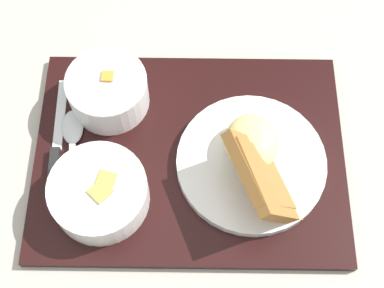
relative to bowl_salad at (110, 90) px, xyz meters
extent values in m
plane|color=#ADA89E|center=(0.12, -0.09, -0.05)|extent=(4.00, 4.00, 0.00)
cube|color=black|center=(0.12, -0.09, -0.04)|extent=(0.45, 0.33, 0.01)
cylinder|color=white|center=(0.00, 0.00, 0.00)|extent=(0.11, 0.11, 0.06)
torus|color=white|center=(0.00, 0.00, 0.02)|extent=(0.12, 0.12, 0.01)
cylinder|color=#8EBC6B|center=(0.01, 0.00, 0.02)|extent=(0.05, 0.05, 0.01)
cylinder|color=#8EBC6B|center=(-0.02, 0.00, 0.01)|extent=(0.04, 0.04, 0.01)
cylinder|color=#8EBC6B|center=(-0.01, 0.00, 0.01)|extent=(0.04, 0.04, 0.01)
cylinder|color=#8EBC6B|center=(0.00, 0.01, 0.02)|extent=(0.05, 0.05, 0.02)
cube|color=orange|center=(-0.01, 0.00, 0.02)|extent=(0.03, 0.03, 0.01)
cube|color=orange|center=(0.00, 0.01, 0.02)|extent=(0.02, 0.02, 0.02)
cylinder|color=white|center=(0.00, -0.15, -0.01)|extent=(0.13, 0.13, 0.05)
torus|color=white|center=(0.00, -0.15, 0.01)|extent=(0.13, 0.13, 0.01)
cylinder|color=olive|center=(0.00, -0.15, 0.00)|extent=(0.11, 0.11, 0.04)
cube|color=tan|center=(0.00, -0.16, 0.01)|extent=(0.04, 0.04, 0.02)
cube|color=tan|center=(0.01, -0.15, 0.01)|extent=(0.03, 0.03, 0.02)
cylinder|color=white|center=(0.20, -0.10, -0.03)|extent=(0.21, 0.21, 0.01)
ellipsoid|color=#E5CC7F|center=(0.20, -0.08, 0.00)|extent=(0.08, 0.09, 0.04)
cube|color=#93602D|center=(0.21, -0.14, 0.01)|extent=(0.11, 0.13, 0.10)
cube|color=#93602D|center=(0.21, -0.15, 0.01)|extent=(0.10, 0.12, 0.10)
cube|color=silver|center=(-0.07, -0.02, -0.03)|extent=(0.01, 0.12, 0.00)
cube|color=black|center=(-0.07, -0.11, -0.03)|extent=(0.01, 0.06, 0.01)
ellipsoid|color=silver|center=(-0.05, -0.05, -0.03)|extent=(0.04, 0.06, 0.01)
cube|color=silver|center=(-0.04, -0.13, -0.03)|extent=(0.02, 0.11, 0.01)
camera|label=1|loc=(0.11, -0.40, 0.66)|focal=50.00mm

